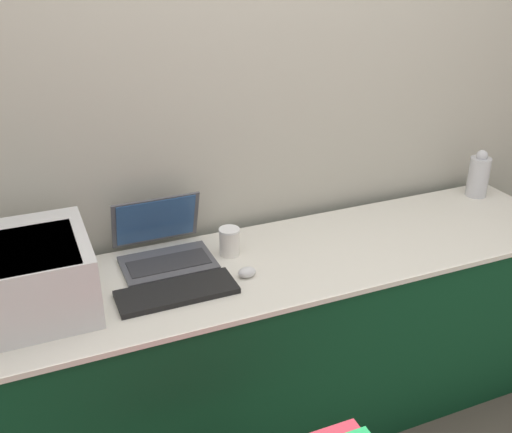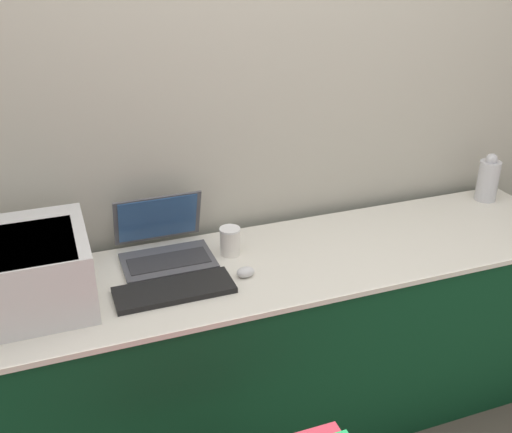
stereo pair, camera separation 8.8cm
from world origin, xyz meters
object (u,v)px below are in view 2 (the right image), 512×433
at_px(laptop_left, 164,245).
at_px(metal_pitcher, 488,179).
at_px(external_keyboard, 174,290).
at_px(mouse, 246,272).
at_px(coffee_cup, 230,241).
at_px(printer, 27,268).

bearing_deg(laptop_left, metal_pitcher, 0.86).
relative_size(external_keyboard, mouse, 6.19).
height_order(external_keyboard, mouse, mouse).
relative_size(laptop_left, coffee_cup, 3.07).
distance_m(printer, laptop_left, 0.50).
height_order(printer, coffee_cup, printer).
height_order(laptop_left, coffee_cup, laptop_left).
distance_m(laptop_left, coffee_cup, 0.24).
height_order(printer, mouse, printer).
distance_m(mouse, metal_pitcher, 1.27).
xyz_separation_m(laptop_left, mouse, (0.24, -0.23, -0.03)).
bearing_deg(external_keyboard, laptop_left, 84.66).
distance_m(external_keyboard, mouse, 0.26).
height_order(mouse, metal_pitcher, metal_pitcher).
xyz_separation_m(printer, metal_pitcher, (1.95, 0.16, -0.03)).
bearing_deg(laptop_left, mouse, -44.82).
xyz_separation_m(laptop_left, metal_pitcher, (1.47, 0.02, 0.05)).
height_order(laptop_left, external_keyboard, laptop_left).
bearing_deg(metal_pitcher, mouse, -168.30).
relative_size(coffee_cup, metal_pitcher, 0.49).
distance_m(printer, coffee_cup, 0.72).
relative_size(coffee_cup, mouse, 1.66).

